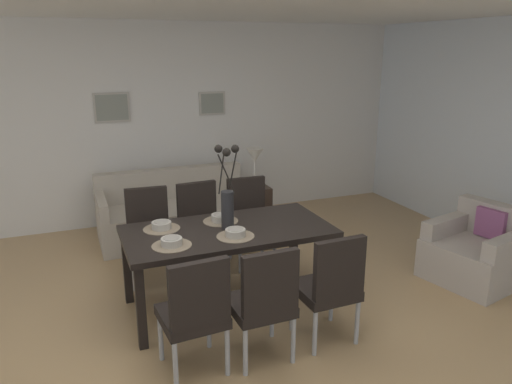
% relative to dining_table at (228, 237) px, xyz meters
% --- Properties ---
extents(ground_plane, '(9.00, 9.00, 0.00)m').
position_rel_dining_table_xyz_m(ground_plane, '(-0.24, -0.62, -0.66)').
color(ground_plane, tan).
extents(back_wall_panel, '(9.00, 0.10, 2.60)m').
position_rel_dining_table_xyz_m(back_wall_panel, '(-0.24, 2.63, 0.64)').
color(back_wall_panel, silver).
rests_on(back_wall_panel, ground).
extents(dining_table, '(1.80, 0.90, 0.74)m').
position_rel_dining_table_xyz_m(dining_table, '(0.00, 0.00, 0.00)').
color(dining_table, black).
rests_on(dining_table, ground).
extents(dining_chair_near_left, '(0.47, 0.47, 0.92)m').
position_rel_dining_table_xyz_m(dining_chair_near_left, '(-0.53, -0.85, -0.15)').
color(dining_chair_near_left, black).
rests_on(dining_chair_near_left, ground).
extents(dining_chair_near_right, '(0.47, 0.47, 0.92)m').
position_rel_dining_table_xyz_m(dining_chair_near_right, '(-0.55, 0.84, -0.15)').
color(dining_chair_near_right, black).
rests_on(dining_chair_near_right, ground).
extents(dining_chair_far_left, '(0.45, 0.45, 0.92)m').
position_rel_dining_table_xyz_m(dining_chair_far_left, '(-0.03, -0.89, -0.15)').
color(dining_chair_far_left, black).
rests_on(dining_chair_far_left, ground).
extents(dining_chair_far_right, '(0.47, 0.47, 0.92)m').
position_rel_dining_table_xyz_m(dining_chair_far_right, '(-0.01, 0.85, -0.15)').
color(dining_chair_far_right, black).
rests_on(dining_chair_far_right, ground).
extents(dining_chair_mid_left, '(0.45, 0.45, 0.92)m').
position_rel_dining_table_xyz_m(dining_chair_mid_left, '(0.54, -0.86, -0.15)').
color(dining_chair_mid_left, black).
rests_on(dining_chair_mid_left, ground).
extents(dining_chair_mid_right, '(0.46, 0.46, 0.92)m').
position_rel_dining_table_xyz_m(dining_chair_mid_right, '(0.52, 0.84, -0.15)').
color(dining_chair_mid_right, black).
rests_on(dining_chair_mid_right, ground).
extents(centerpiece_vase, '(0.21, 0.23, 0.73)m').
position_rel_dining_table_xyz_m(centerpiece_vase, '(0.00, 0.00, 0.36)').
color(centerpiece_vase, '#232326').
rests_on(centerpiece_vase, dining_table).
extents(placemat_near_left, '(0.32, 0.32, 0.01)m').
position_rel_dining_table_xyz_m(placemat_near_left, '(-0.54, -0.20, 0.08)').
color(placemat_near_left, '#7F705B').
rests_on(placemat_near_left, dining_table).
extents(bowl_near_left, '(0.17, 0.17, 0.07)m').
position_rel_dining_table_xyz_m(bowl_near_left, '(-0.54, -0.20, 0.12)').
color(bowl_near_left, '#B2ADA3').
rests_on(bowl_near_left, dining_table).
extents(placemat_near_right, '(0.32, 0.32, 0.01)m').
position_rel_dining_table_xyz_m(placemat_near_right, '(-0.54, 0.20, 0.08)').
color(placemat_near_right, '#7F705B').
rests_on(placemat_near_right, dining_table).
extents(bowl_near_right, '(0.17, 0.17, 0.07)m').
position_rel_dining_table_xyz_m(bowl_near_right, '(-0.54, 0.20, 0.12)').
color(bowl_near_right, '#B2ADA3').
rests_on(bowl_near_right, dining_table).
extents(placemat_far_left, '(0.32, 0.32, 0.01)m').
position_rel_dining_table_xyz_m(placemat_far_left, '(-0.00, -0.20, 0.08)').
color(placemat_far_left, '#7F705B').
rests_on(placemat_far_left, dining_table).
extents(bowl_far_left, '(0.17, 0.17, 0.07)m').
position_rel_dining_table_xyz_m(bowl_far_left, '(-0.00, -0.20, 0.12)').
color(bowl_far_left, '#B2ADA3').
rests_on(bowl_far_left, dining_table).
extents(placemat_far_right, '(0.32, 0.32, 0.01)m').
position_rel_dining_table_xyz_m(placemat_far_right, '(-0.00, 0.20, 0.08)').
color(placemat_far_right, '#7F705B').
rests_on(placemat_far_right, dining_table).
extents(bowl_far_right, '(0.17, 0.17, 0.07)m').
position_rel_dining_table_xyz_m(bowl_far_right, '(-0.00, 0.20, 0.12)').
color(bowl_far_right, '#B2ADA3').
rests_on(bowl_far_right, dining_table).
extents(sofa, '(1.86, 0.84, 0.80)m').
position_rel_dining_table_xyz_m(sofa, '(-0.05, 1.88, -0.38)').
color(sofa, '#B2A899').
rests_on(sofa, ground).
extents(side_table, '(0.36, 0.36, 0.52)m').
position_rel_dining_table_xyz_m(side_table, '(1.01, 1.90, -0.40)').
color(side_table, '#33261E').
rests_on(side_table, ground).
extents(table_lamp, '(0.22, 0.22, 0.51)m').
position_rel_dining_table_xyz_m(table_lamp, '(1.01, 1.90, 0.23)').
color(table_lamp, beige).
rests_on(table_lamp, side_table).
extents(armchair, '(0.96, 0.96, 0.75)m').
position_rel_dining_table_xyz_m(armchair, '(2.49, -0.43, -0.38)').
color(armchair, '#ADA399').
rests_on(armchair, ground).
extents(framed_picture_left, '(0.44, 0.03, 0.37)m').
position_rel_dining_table_xyz_m(framed_picture_left, '(-0.65, 2.56, 0.89)').
color(framed_picture_left, '#B2ADA3').
extents(framed_picture_center, '(0.36, 0.03, 0.31)m').
position_rel_dining_table_xyz_m(framed_picture_center, '(0.65, 2.56, 0.89)').
color(framed_picture_center, '#B2ADA3').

